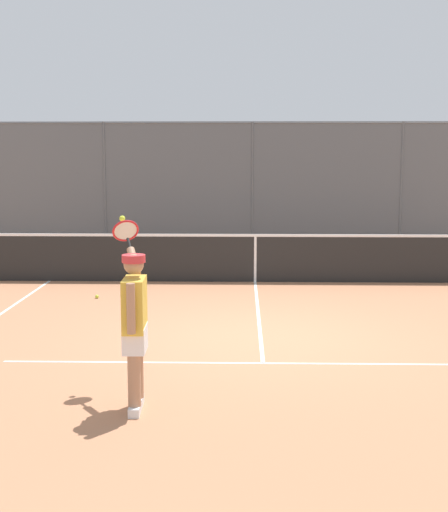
# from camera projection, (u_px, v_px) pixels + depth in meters

# --- Properties ---
(ground_plane) EXTENTS (60.00, 60.00, 0.00)m
(ground_plane) POSITION_uv_depth(u_px,v_px,m) (260.00, 337.00, 10.26)
(ground_plane) COLOR #B27551
(court_line_markings) EXTENTS (8.33, 10.27, 0.01)m
(court_line_markings) POSITION_uv_depth(u_px,v_px,m) (264.00, 370.00, 8.69)
(court_line_markings) COLOR white
(court_line_markings) RESTS_ON ground
(fence_backdrop) EXTENTS (18.57, 1.37, 3.35)m
(fence_backdrop) POSITION_uv_depth(u_px,v_px,m) (252.00, 197.00, 19.77)
(fence_backdrop) COLOR #565B60
(fence_backdrop) RESTS_ON ground
(tennis_net) EXTENTS (10.71, 0.09, 1.07)m
(tennis_net) POSITION_uv_depth(u_px,v_px,m) (255.00, 257.00, 14.48)
(tennis_net) COLOR #2D2D2D
(tennis_net) RESTS_ON ground
(tennis_player) EXTENTS (0.50, 1.35, 1.89)m
(tennis_player) POSITION_uv_depth(u_px,v_px,m) (134.00, 320.00, 7.26)
(tennis_player) COLOR silver
(tennis_player) RESTS_ON ground
(tennis_ball_near_baseline) EXTENTS (0.07, 0.07, 0.07)m
(tennis_ball_near_baseline) POSITION_uv_depth(u_px,v_px,m) (97.00, 297.00, 12.92)
(tennis_ball_near_baseline) COLOR #C1D138
(tennis_ball_near_baseline) RESTS_ON ground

